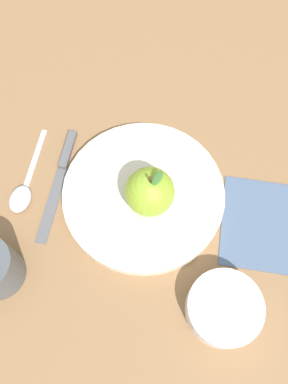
{
  "coord_description": "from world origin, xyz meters",
  "views": [
    {
      "loc": [
        0.02,
        -0.23,
        0.58
      ],
      "look_at": [
        0.02,
        0.01,
        0.02
      ],
      "focal_mm": 36.17,
      "sensor_mm": 36.0,
      "label": 1
    }
  ],
  "objects_px": {
    "spoon": "(24,192)",
    "linen_napkin": "(258,224)",
    "dinner_plate": "(144,194)",
    "apple": "(150,192)",
    "knife": "(61,174)",
    "side_bowl": "(224,308)"
  },
  "relations": [
    {
      "from": "apple",
      "to": "side_bowl",
      "type": "relative_size",
      "value": 0.84
    },
    {
      "from": "apple",
      "to": "dinner_plate",
      "type": "bearing_deg",
      "value": 120.72
    },
    {
      "from": "apple",
      "to": "linen_napkin",
      "type": "bearing_deg",
      "value": -10.15
    },
    {
      "from": "dinner_plate",
      "to": "knife",
      "type": "height_order",
      "value": "dinner_plate"
    },
    {
      "from": "dinner_plate",
      "to": "apple",
      "type": "xyz_separation_m",
      "value": [
        0.01,
        -0.02,
        0.05
      ]
    },
    {
      "from": "apple",
      "to": "linen_napkin",
      "type": "relative_size",
      "value": 0.59
    },
    {
      "from": "dinner_plate",
      "to": "linen_napkin",
      "type": "relative_size",
      "value": 1.72
    },
    {
      "from": "dinner_plate",
      "to": "spoon",
      "type": "distance_m",
      "value": 0.2
    },
    {
      "from": "dinner_plate",
      "to": "side_bowl",
      "type": "relative_size",
      "value": 2.44
    },
    {
      "from": "spoon",
      "to": "apple",
      "type": "bearing_deg",
      "value": -6.01
    },
    {
      "from": "knife",
      "to": "spoon",
      "type": "distance_m",
      "value": 0.07
    },
    {
      "from": "dinner_plate",
      "to": "knife",
      "type": "distance_m",
      "value": 0.14
    },
    {
      "from": "dinner_plate",
      "to": "side_bowl",
      "type": "height_order",
      "value": "side_bowl"
    },
    {
      "from": "apple",
      "to": "linen_napkin",
      "type": "height_order",
      "value": "apple"
    },
    {
      "from": "dinner_plate",
      "to": "knife",
      "type": "relative_size",
      "value": 1.28
    },
    {
      "from": "dinner_plate",
      "to": "spoon",
      "type": "relative_size",
      "value": 1.58
    },
    {
      "from": "dinner_plate",
      "to": "apple",
      "type": "relative_size",
      "value": 2.92
    },
    {
      "from": "spoon",
      "to": "linen_napkin",
      "type": "xyz_separation_m",
      "value": [
        0.38,
        -0.05,
        -0.0
      ]
    },
    {
      "from": "apple",
      "to": "spoon",
      "type": "relative_size",
      "value": 0.54
    },
    {
      "from": "dinner_plate",
      "to": "knife",
      "type": "bearing_deg",
      "value": 164.05
    },
    {
      "from": "side_bowl",
      "to": "spoon",
      "type": "relative_size",
      "value": 0.65
    },
    {
      "from": "dinner_plate",
      "to": "linen_napkin",
      "type": "distance_m",
      "value": 0.19
    }
  ]
}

